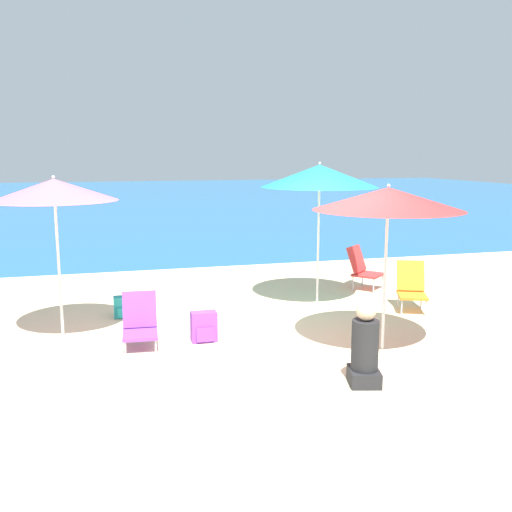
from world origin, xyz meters
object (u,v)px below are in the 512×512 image
(beach_umbrella_teal, at_px, (319,176))
(beach_chair_orange, at_px, (411,286))
(beach_chair_red, at_px, (362,267))
(backpack_purple, at_px, (204,327))
(beach_umbrella_pink, at_px, (54,190))
(beach_umbrella_red, at_px, (388,199))
(beach_chair_purple, at_px, (140,322))
(backpack_teal, at_px, (123,307))
(person_seated_near, at_px, (365,349))

(beach_umbrella_teal, bearing_deg, beach_chair_orange, -33.34)
(beach_chair_red, distance_m, backpack_purple, 3.89)
(beach_chair_red, bearing_deg, beach_umbrella_pink, 154.99)
(beach_umbrella_red, bearing_deg, beach_chair_purple, 162.05)
(beach_umbrella_teal, relative_size, beach_chair_orange, 3.06)
(beach_umbrella_red, bearing_deg, beach_chair_orange, 50.00)
(beach_umbrella_red, distance_m, backpack_teal, 4.13)
(beach_umbrella_pink, distance_m, beach_chair_red, 5.43)
(backpack_purple, bearing_deg, beach_umbrella_red, -22.53)
(person_seated_near, bearing_deg, beach_chair_red, 79.50)
(beach_chair_purple, bearing_deg, beach_chair_red, 31.01)
(person_seated_near, height_order, backpack_purple, person_seated_near)
(beach_chair_red, distance_m, backpack_teal, 4.27)
(beach_umbrella_pink, distance_m, backpack_teal, 2.06)
(beach_umbrella_teal, bearing_deg, beach_chair_red, 31.06)
(beach_umbrella_red, bearing_deg, beach_chair_red, 68.77)
(person_seated_near, distance_m, backpack_purple, 2.27)
(beach_umbrella_red, relative_size, backpack_teal, 6.38)
(beach_chair_orange, relative_size, beach_chair_purple, 1.12)
(person_seated_near, bearing_deg, beach_umbrella_teal, 91.89)
(beach_umbrella_teal, distance_m, person_seated_near, 3.74)
(beach_umbrella_pink, relative_size, beach_chair_red, 2.77)
(beach_umbrella_red, distance_m, beach_umbrella_teal, 2.34)
(beach_umbrella_pink, bearing_deg, backpack_purple, -21.92)
(beach_umbrella_teal, height_order, backpack_teal, beach_umbrella_teal)
(beach_umbrella_teal, height_order, beach_chair_orange, beach_umbrella_teal)
(beach_umbrella_teal, bearing_deg, backpack_teal, -178.42)
(backpack_purple, bearing_deg, beach_umbrella_pink, 158.08)
(beach_chair_red, height_order, backpack_teal, beach_chair_red)
(backpack_teal, bearing_deg, beach_umbrella_pink, -140.13)
(beach_chair_orange, height_order, backpack_purple, beach_chair_orange)
(beach_umbrella_red, distance_m, beach_chair_orange, 2.48)
(beach_umbrella_teal, xyz_separation_m, person_seated_near, (-0.75, -3.27, -1.66))
(beach_umbrella_teal, bearing_deg, backpack_purple, -145.29)
(beach_chair_red, relative_size, person_seated_near, 0.85)
(person_seated_near, bearing_deg, beach_umbrella_red, 68.03)
(beach_umbrella_pink, height_order, backpack_purple, beach_umbrella_pink)
(beach_umbrella_pink, height_order, beach_chair_purple, beach_umbrella_pink)
(beach_umbrella_red, height_order, beach_chair_purple, beach_umbrella_red)
(beach_umbrella_pink, height_order, beach_chair_orange, beach_umbrella_pink)
(beach_umbrella_pink, distance_m, beach_umbrella_teal, 3.96)
(beach_chair_orange, height_order, person_seated_near, person_seated_near)
(backpack_purple, bearing_deg, beach_chair_purple, 174.98)
(beach_umbrella_pink, relative_size, beach_chair_purple, 3.20)
(beach_umbrella_red, bearing_deg, backpack_purple, 157.47)
(beach_chair_purple, bearing_deg, beach_chair_orange, 11.97)
(beach_umbrella_pink, relative_size, backpack_purple, 5.40)
(person_seated_near, xyz_separation_m, backpack_teal, (-2.32, 3.19, -0.22))
(beach_umbrella_teal, relative_size, beach_chair_purple, 3.42)
(beach_chair_orange, xyz_separation_m, backpack_teal, (-4.30, 0.72, -0.21))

